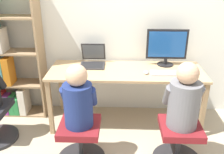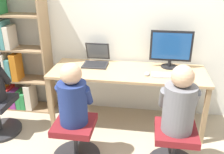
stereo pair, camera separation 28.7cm
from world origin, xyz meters
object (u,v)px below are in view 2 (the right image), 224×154
(desktop_monitor, at_px, (171,49))
(bookshelf, at_px, (9,54))
(keyboard, at_px, (171,76))
(office_chair_right, at_px, (76,139))
(person_at_monitor, at_px, (179,103))
(person_at_laptop, at_px, (73,97))
(office_chair_left, at_px, (174,147))
(laptop, at_px, (96,60))

(desktop_monitor, relative_size, bookshelf, 0.28)
(keyboard, bearing_deg, bookshelf, 172.56)
(desktop_monitor, bearing_deg, office_chair_right, -135.98)
(bookshelf, bearing_deg, person_at_monitor, -22.20)
(desktop_monitor, distance_m, person_at_monitor, 0.94)
(desktop_monitor, bearing_deg, person_at_monitor, -87.59)
(office_chair_right, distance_m, bookshelf, 1.59)
(desktop_monitor, distance_m, person_at_laptop, 1.37)
(office_chair_left, bearing_deg, person_at_monitor, 90.00)
(laptop, bearing_deg, keyboard, -16.58)
(laptop, relative_size, person_at_monitor, 0.53)
(person_at_monitor, height_order, person_at_laptop, person_at_monitor)
(laptop, xyz_separation_m, keyboard, (0.93, -0.28, -0.04))
(bookshelf, bearing_deg, laptop, -0.10)
(office_chair_right, xyz_separation_m, person_at_monitor, (1.01, 0.03, 0.51))
(person_at_laptop, bearing_deg, desktop_monitor, 43.90)
(laptop, relative_size, office_chair_left, 0.69)
(person_at_laptop, bearing_deg, office_chair_right, -90.00)
(keyboard, height_order, bookshelf, bookshelf)
(keyboard, relative_size, bookshelf, 0.24)
(laptop, bearing_deg, office_chair_right, -92.68)
(desktop_monitor, xyz_separation_m, keyboard, (-0.00, -0.30, -0.23))
(person_at_laptop, bearing_deg, bookshelf, 141.92)
(person_at_monitor, relative_size, bookshelf, 0.37)
(laptop, relative_size, bookshelf, 0.20)
(desktop_monitor, distance_m, bookshelf, 2.15)
(office_chair_right, bearing_deg, keyboard, 33.26)
(person_at_monitor, bearing_deg, keyboard, 93.70)
(person_at_monitor, distance_m, person_at_laptop, 1.01)
(laptop, height_order, keyboard, laptop)
(laptop, height_order, person_at_laptop, person_at_laptop)
(office_chair_left, relative_size, person_at_monitor, 0.77)
(desktop_monitor, bearing_deg, keyboard, -90.18)
(office_chair_left, bearing_deg, laptop, 137.41)
(laptop, height_order, person_at_monitor, person_at_monitor)
(keyboard, relative_size, office_chair_left, 0.85)
(person_at_monitor, bearing_deg, office_chair_right, -178.39)
(laptop, xyz_separation_m, bookshelf, (-1.21, 0.00, 0.02))
(desktop_monitor, height_order, laptop, desktop_monitor)
(office_chair_right, relative_size, bookshelf, 0.28)
(office_chair_left, height_order, person_at_laptop, person_at_laptop)
(keyboard, relative_size, person_at_monitor, 0.66)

